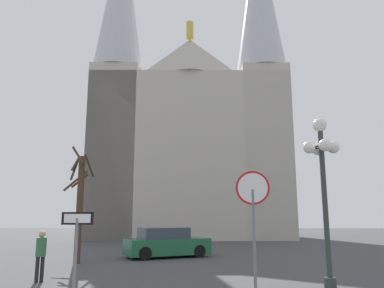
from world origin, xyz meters
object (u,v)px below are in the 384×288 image
(bare_tree, at_px, (79,203))
(pedestrian_walking, at_px, (41,251))
(one_way_arrow_sign, at_px, (76,247))
(parked_car_near_green, at_px, (166,243))
(cathedral, at_px, (190,134))
(stop_sign, at_px, (253,207))
(street_lamp, at_px, (323,168))

(bare_tree, distance_m, pedestrian_walking, 5.11)
(one_way_arrow_sign, xyz_separation_m, bare_tree, (-2.96, 8.95, 1.26))
(one_way_arrow_sign, xyz_separation_m, parked_car_near_green, (0.80, 11.59, -0.73))
(pedestrian_walking, bearing_deg, cathedral, 81.25)
(stop_sign, relative_size, bare_tree, 0.62)
(one_way_arrow_sign, bearing_deg, pedestrian_walking, 121.43)
(bare_tree, distance_m, parked_car_near_green, 5.01)
(stop_sign, distance_m, parked_car_near_green, 10.62)
(parked_car_near_green, bearing_deg, cathedral, 88.31)
(one_way_arrow_sign, relative_size, street_lamp, 0.42)
(cathedral, height_order, bare_tree, cathedral)
(one_way_arrow_sign, relative_size, bare_tree, 0.41)
(stop_sign, bearing_deg, bare_tree, 133.65)
(cathedral, relative_size, one_way_arrow_sign, 15.34)
(one_way_arrow_sign, distance_m, parked_car_near_green, 11.64)
(cathedral, relative_size, stop_sign, 10.27)
(bare_tree, relative_size, parked_car_near_green, 1.15)
(stop_sign, bearing_deg, cathedral, 95.62)
(street_lamp, distance_m, pedestrian_walking, 9.41)
(street_lamp, bearing_deg, stop_sign, -142.32)
(cathedral, bearing_deg, one_way_arrow_sign, -92.59)
(street_lamp, bearing_deg, parked_car_near_green, 125.04)
(stop_sign, height_order, one_way_arrow_sign, stop_sign)
(pedestrian_walking, bearing_deg, bare_tree, 95.07)
(stop_sign, bearing_deg, parked_car_near_green, 107.97)
(one_way_arrow_sign, bearing_deg, bare_tree, 108.32)
(cathedral, height_order, street_lamp, cathedral)
(cathedral, height_order, pedestrian_walking, cathedral)
(cathedral, xyz_separation_m, one_way_arrow_sign, (-1.32, -29.23, -8.95))
(cathedral, distance_m, parked_car_near_green, 20.13)
(street_lamp, bearing_deg, cathedral, 101.33)
(one_way_arrow_sign, height_order, bare_tree, bare_tree)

